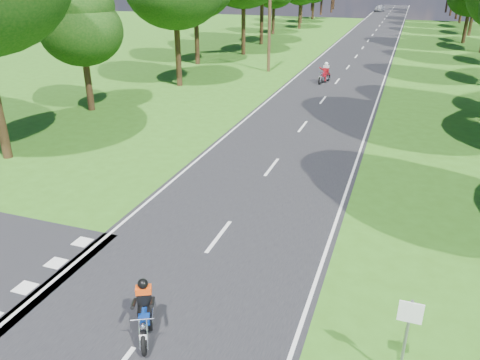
% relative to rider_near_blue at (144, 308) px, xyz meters
% --- Properties ---
extents(ground, '(160.00, 160.00, 0.00)m').
position_rel_rider_near_blue_xyz_m(ground, '(-0.01, 2.47, -0.68)').
color(ground, '#306316').
rests_on(ground, ground).
extents(main_road, '(7.00, 140.00, 0.02)m').
position_rel_rider_near_blue_xyz_m(main_road, '(-0.01, 52.47, -0.67)').
color(main_road, black).
rests_on(main_road, ground).
extents(road_markings, '(7.40, 140.00, 0.01)m').
position_rel_rider_near_blue_xyz_m(road_markings, '(-0.15, 50.59, -0.66)').
color(road_markings, silver).
rests_on(road_markings, main_road).
extents(telegraph_pole, '(1.20, 0.26, 8.00)m').
position_rel_rider_near_blue_xyz_m(telegraph_pole, '(-6.01, 30.47, 3.39)').
color(telegraph_pole, '#382616').
rests_on(telegraph_pole, ground).
extents(road_sign, '(0.45, 0.07, 2.00)m').
position_rel_rider_near_blue_xyz_m(road_sign, '(5.49, 0.45, 0.66)').
color(road_sign, slate).
rests_on(road_sign, ground).
extents(rider_near_blue, '(1.19, 1.65, 1.32)m').
position_rel_rider_near_blue_xyz_m(rider_near_blue, '(0.00, 0.00, 0.00)').
color(rider_near_blue, navy).
rests_on(rider_near_blue, main_road).
extents(rider_far_red, '(0.98, 1.88, 1.49)m').
position_rel_rider_near_blue_xyz_m(rider_far_red, '(-0.86, 27.60, 0.09)').
color(rider_far_red, red).
rests_on(rider_far_red, main_road).
extents(distant_car, '(2.20, 4.21, 1.37)m').
position_rel_rider_near_blue_xyz_m(distant_car, '(-2.20, 99.55, 0.02)').
color(distant_car, '#B5B7BC').
rests_on(distant_car, main_road).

